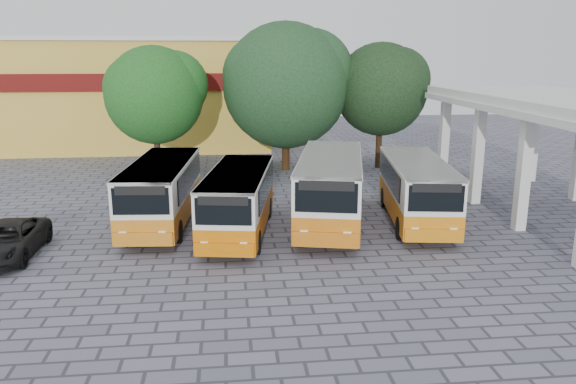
{
  "coord_description": "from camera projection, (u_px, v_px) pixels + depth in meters",
  "views": [
    {
      "loc": [
        -4.2,
        -19.47,
        7.24
      ],
      "look_at": [
        -1.71,
        3.36,
        1.5
      ],
      "focal_mm": 35.0,
      "sensor_mm": 36.0,
      "label": 1
    }
  ],
  "objects": [
    {
      "name": "bus_centre_right",
      "position": [
        331.0,
        185.0,
        23.87
      ],
      "size": [
        4.27,
        8.72,
        2.99
      ],
      "rotation": [
        0.0,
        0.0,
        -0.22
      ],
      "color": "#C3630C",
      "rests_on": "ground"
    },
    {
      "name": "bus_far_right",
      "position": [
        417.0,
        187.0,
        24.21
      ],
      "size": [
        3.38,
        7.84,
        2.73
      ],
      "rotation": [
        0.0,
        0.0,
        -0.15
      ],
      "color": "orange",
      "rests_on": "ground"
    },
    {
      "name": "tree_right",
      "position": [
        382.0,
        86.0,
        35.0
      ],
      "size": [
        6.07,
        5.78,
        7.87
      ],
      "color": "#342110",
      "rests_on": "ground"
    },
    {
      "name": "tree_left",
      "position": [
        155.0,
        92.0,
        33.21
      ],
      "size": [
        6.08,
        5.79,
        7.66
      ],
      "color": "#3D2C1C",
      "rests_on": "ground"
    },
    {
      "name": "ground",
      "position": [
        343.0,
        251.0,
        20.97
      ],
      "size": [
        90.0,
        90.0,
        0.0
      ],
      "primitive_type": "plane",
      "color": "slate",
      "rests_on": "ground"
    },
    {
      "name": "bus_centre_left",
      "position": [
        239.0,
        198.0,
        22.65
      ],
      "size": [
        3.37,
        7.58,
        2.63
      ],
      "rotation": [
        0.0,
        0.0,
        -0.16
      ],
      "color": "#CE6500",
      "rests_on": "ground"
    },
    {
      "name": "bus_far_left",
      "position": [
        162.0,
        189.0,
        23.81
      ],
      "size": [
        2.94,
        7.78,
        2.74
      ],
      "rotation": [
        0.0,
        0.0,
        -0.08
      ],
      "color": "#C67012",
      "rests_on": "ground"
    },
    {
      "name": "terminal_shelter",
      "position": [
        561.0,
        106.0,
        24.75
      ],
      "size": [
        6.8,
        15.8,
        5.4
      ],
      "color": "silver",
      "rests_on": "ground"
    },
    {
      "name": "parked_car",
      "position": [
        7.0,
        240.0,
        20.29
      ],
      "size": [
        2.07,
        4.49,
        1.25
      ],
      "primitive_type": "imported",
      "rotation": [
        0.0,
        0.0,
        0.0
      ],
      "color": "black",
      "rests_on": "ground"
    },
    {
      "name": "shophouse_block",
      "position": [
        139.0,
        93.0,
        43.87
      ],
      "size": [
        20.4,
        10.4,
        8.3
      ],
      "color": "gold",
      "rests_on": "ground"
    },
    {
      "name": "tree_middle",
      "position": [
        287.0,
        81.0,
        34.24
      ],
      "size": [
        8.05,
        7.66,
        9.08
      ],
      "color": "#3B2410",
      "rests_on": "ground"
    }
  ]
}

